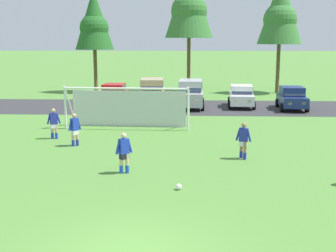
{
  "coord_description": "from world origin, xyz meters",
  "views": [
    {
      "loc": [
        1.47,
        -10.51,
        5.23
      ],
      "look_at": [
        0.52,
        8.54,
        1.63
      ],
      "focal_mm": 48.85,
      "sensor_mm": 36.0,
      "label": 1
    }
  ],
  "objects_px": {
    "player_winger_right": "(124,153)",
    "parked_car_slot_center": "(241,96)",
    "parked_car_slot_left": "(152,92)",
    "soccer_ball": "(179,187)",
    "soccer_goal": "(128,106)",
    "player_striker_near": "(54,124)",
    "parked_car_slot_center_right": "(292,98)",
    "parked_car_slot_far_left": "(114,94)",
    "parked_car_slot_center_left": "(191,94)",
    "player_winger_left": "(75,130)",
    "player_trailing_back": "(243,141)"
  },
  "relations": [
    {
      "from": "player_winger_right",
      "to": "parked_car_slot_center",
      "type": "relative_size",
      "value": 0.38
    },
    {
      "from": "player_winger_right",
      "to": "parked_car_slot_center",
      "type": "bearing_deg",
      "value": 70.4
    },
    {
      "from": "parked_car_slot_left",
      "to": "soccer_ball",
      "type": "bearing_deg",
      "value": -82.68
    },
    {
      "from": "soccer_ball",
      "to": "soccer_goal",
      "type": "bearing_deg",
      "value": 106.04
    },
    {
      "from": "player_striker_near",
      "to": "parked_car_slot_center",
      "type": "xyz_separation_m",
      "value": [
        11.31,
        12.36,
        0.05
      ]
    },
    {
      "from": "parked_car_slot_left",
      "to": "parked_car_slot_center",
      "type": "bearing_deg",
      "value": -4.11
    },
    {
      "from": "parked_car_slot_left",
      "to": "parked_car_slot_center_right",
      "type": "distance_m",
      "value": 10.94
    },
    {
      "from": "parked_car_slot_far_left",
      "to": "soccer_ball",
      "type": "bearing_deg",
      "value": -74.58
    },
    {
      "from": "parked_car_slot_center_left",
      "to": "parked_car_slot_center_right",
      "type": "distance_m",
      "value": 7.76
    },
    {
      "from": "player_striker_near",
      "to": "parked_car_slot_center",
      "type": "distance_m",
      "value": 16.76
    },
    {
      "from": "player_winger_left",
      "to": "parked_car_slot_center_left",
      "type": "height_order",
      "value": "parked_car_slot_center_left"
    },
    {
      "from": "soccer_ball",
      "to": "player_trailing_back",
      "type": "distance_m",
      "value": 5.28
    },
    {
      "from": "player_winger_left",
      "to": "parked_car_slot_center_right",
      "type": "distance_m",
      "value": 18.72
    },
    {
      "from": "player_striker_near",
      "to": "parked_car_slot_left",
      "type": "distance_m",
      "value": 13.55
    },
    {
      "from": "parked_car_slot_far_left",
      "to": "parked_car_slot_center_left",
      "type": "distance_m",
      "value": 6.34
    },
    {
      "from": "player_trailing_back",
      "to": "parked_car_slot_left",
      "type": "xyz_separation_m",
      "value": [
        -5.46,
        16.63,
        0.29
      ]
    },
    {
      "from": "player_striker_near",
      "to": "parked_car_slot_center",
      "type": "bearing_deg",
      "value": 47.54
    },
    {
      "from": "player_winger_left",
      "to": "parked_car_slot_center_right",
      "type": "xyz_separation_m",
      "value": [
        13.49,
        12.98,
        0.05
      ]
    },
    {
      "from": "player_trailing_back",
      "to": "parked_car_slot_center_left",
      "type": "relative_size",
      "value": 0.35
    },
    {
      "from": "player_trailing_back",
      "to": "parked_car_slot_center_right",
      "type": "relative_size",
      "value": 0.38
    },
    {
      "from": "player_trailing_back",
      "to": "parked_car_slot_center",
      "type": "xyz_separation_m",
      "value": [
        1.65,
        16.12,
        0.05
      ]
    },
    {
      "from": "player_trailing_back",
      "to": "parked_car_slot_far_left",
      "type": "xyz_separation_m",
      "value": [
        -8.59,
        16.72,
        0.05
      ]
    },
    {
      "from": "parked_car_slot_left",
      "to": "parked_car_slot_center",
      "type": "distance_m",
      "value": 7.13
    },
    {
      "from": "soccer_ball",
      "to": "player_trailing_back",
      "type": "bearing_deg",
      "value": 58.24
    },
    {
      "from": "parked_car_slot_center_left",
      "to": "soccer_goal",
      "type": "bearing_deg",
      "value": -114.55
    },
    {
      "from": "player_winger_left",
      "to": "parked_car_slot_left",
      "type": "relative_size",
      "value": 0.35
    },
    {
      "from": "parked_car_slot_center_right",
      "to": "player_striker_near",
      "type": "bearing_deg",
      "value": -142.96
    },
    {
      "from": "soccer_goal",
      "to": "player_winger_right",
      "type": "distance_m",
      "value": 9.85
    },
    {
      "from": "soccer_ball",
      "to": "parked_car_slot_center_right",
      "type": "height_order",
      "value": "parked_car_slot_center_right"
    },
    {
      "from": "soccer_ball",
      "to": "soccer_goal",
      "type": "relative_size",
      "value": 0.03
    },
    {
      "from": "soccer_goal",
      "to": "parked_car_slot_center",
      "type": "height_order",
      "value": "soccer_goal"
    },
    {
      "from": "player_winger_left",
      "to": "parked_car_slot_left",
      "type": "height_order",
      "value": "parked_car_slot_left"
    },
    {
      "from": "player_winger_right",
      "to": "parked_car_slot_center_right",
      "type": "distance_m",
      "value": 20.42
    },
    {
      "from": "player_striker_near",
      "to": "player_winger_left",
      "type": "relative_size",
      "value": 1.0
    },
    {
      "from": "parked_car_slot_center_left",
      "to": "player_striker_near",
      "type": "bearing_deg",
      "value": -121.84
    },
    {
      "from": "soccer_ball",
      "to": "player_striker_near",
      "type": "distance_m",
      "value": 10.75
    },
    {
      "from": "soccer_goal",
      "to": "parked_car_slot_left",
      "type": "relative_size",
      "value": 1.6
    },
    {
      "from": "soccer_ball",
      "to": "parked_car_slot_center_left",
      "type": "height_order",
      "value": "parked_car_slot_center_left"
    },
    {
      "from": "soccer_ball",
      "to": "parked_car_slot_center_right",
      "type": "xyz_separation_m",
      "value": [
        8.13,
        19.55,
        0.77
      ]
    },
    {
      "from": "parked_car_slot_far_left",
      "to": "parked_car_slot_center_right",
      "type": "distance_m",
      "value": 14.06
    },
    {
      "from": "player_winger_right",
      "to": "parked_car_slot_center_right",
      "type": "bearing_deg",
      "value": 59.53
    },
    {
      "from": "soccer_goal",
      "to": "player_trailing_back",
      "type": "height_order",
      "value": "soccer_goal"
    },
    {
      "from": "parked_car_slot_center",
      "to": "parked_car_slot_far_left",
      "type": "bearing_deg",
      "value": 176.65
    },
    {
      "from": "parked_car_slot_center",
      "to": "player_trailing_back",
      "type": "bearing_deg",
      "value": -95.83
    },
    {
      "from": "player_striker_near",
      "to": "parked_car_slot_center_right",
      "type": "relative_size",
      "value": 0.38
    },
    {
      "from": "soccer_ball",
      "to": "parked_car_slot_center",
      "type": "xyz_separation_m",
      "value": [
        4.4,
        20.57,
        0.77
      ]
    },
    {
      "from": "soccer_ball",
      "to": "player_winger_right",
      "type": "height_order",
      "value": "player_winger_right"
    },
    {
      "from": "player_striker_near",
      "to": "parked_car_slot_center",
      "type": "height_order",
      "value": "parked_car_slot_center"
    },
    {
      "from": "parked_car_slot_center",
      "to": "parked_car_slot_center_right",
      "type": "height_order",
      "value": "same"
    },
    {
      "from": "player_trailing_back",
      "to": "parked_car_slot_left",
      "type": "height_order",
      "value": "parked_car_slot_left"
    }
  ]
}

